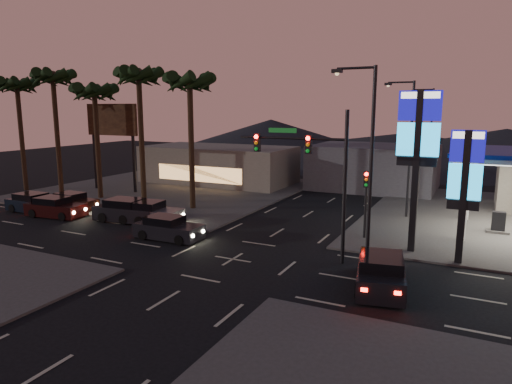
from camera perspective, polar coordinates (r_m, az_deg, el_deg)
The scene contains 27 objects.
ground at distance 25.01m, azimuth -2.93°, elevation -8.39°, with size 140.00×140.00×0.00m, color black.
corner_lot_nw at distance 46.57m, azimuth -10.55°, elevation 0.33°, with size 24.00×24.00×0.12m, color #47443F.
pylon_sign_tall at distance 26.38m, azimuth 19.59°, elevation 6.20°, with size 2.20×0.35×9.00m.
pylon_sign_short at distance 25.38m, azimuth 24.68°, elevation 1.76°, with size 1.60×0.35×7.00m.
traffic_signal_mast at distance 24.12m, azimuth 7.12°, elevation 3.59°, with size 6.10×0.39×8.00m.
pedestal_signal at distance 28.75m, azimuth 13.59°, elevation -0.17°, with size 0.32×0.39×4.30m.
streetlight_near at distance 22.29m, azimuth 13.71°, elevation 4.09°, with size 2.14×0.25×10.00m.
streetlight_mid at distance 35.05m, azimuth 18.44°, elevation 6.05°, with size 2.14×0.25×10.00m.
streetlight_far at distance 48.94m, azimuth 20.77°, elevation 6.99°, with size 2.14×0.25×10.00m.
palm_a at distance 36.54m, azimuth -8.26°, elevation 12.45°, with size 4.41×4.41×10.86m.
palm_b at distance 39.60m, azimuth -14.42°, elevation 12.85°, with size 4.41×4.41×11.46m.
palm_c at distance 42.96m, azimuth -19.52°, elevation 10.92°, with size 4.41×4.41×10.26m.
palm_d at distance 46.70m, azimuth -24.01°, elevation 12.09°, with size 4.41×4.41×11.66m.
palm_e at distance 50.59m, azimuth -27.67°, elevation 10.99°, with size 4.41×4.41×11.06m.
billboard at distance 46.53m, azimuth -17.54°, elevation 7.80°, with size 6.00×0.30×8.50m.
building_far_west at distance 50.11m, azimuth -4.68°, elevation 3.42°, with size 16.00×8.00×4.00m, color #726B5B.
building_far_mid at distance 47.98m, azimuth 14.55°, elevation 3.05°, with size 12.00×9.00×4.40m, color #4C4C51.
hill_left at distance 88.71m, azimuth 1.87°, elevation 7.12°, with size 40.00×40.00×6.00m, color black.
hill_right at distance 80.91m, azimuth 28.74°, elevation 5.18°, with size 50.00×50.00×5.00m, color black.
hill_center at distance 81.70m, azimuth 18.13°, elevation 5.63°, with size 60.00×60.00×4.00m, color black.
car_lane_a_front at distance 29.10m, azimuth -10.96°, elevation -4.50°, with size 4.45×1.95×1.43m.
car_lane_a_mid at distance 37.55m, azimuth -23.80°, elevation -1.80°, with size 4.72×2.29×1.49m.
car_lane_a_rear at distance 40.05m, azimuth -26.08°, elevation -1.27°, with size 4.58×1.97×1.48m.
car_lane_b_front at distance 33.32m, azimuth -13.31°, elevation -2.57°, with size 5.02×2.48×1.59m.
car_lane_b_mid at distance 34.28m, azimuth -15.73°, elevation -2.29°, with size 5.15×2.55×1.63m.
car_lane_b_rear at distance 39.50m, azimuth -21.97°, elevation -1.17°, with size 4.36×1.97×1.40m.
suv_station at distance 21.71m, azimuth 15.33°, elevation -9.64°, with size 2.91×5.10×1.61m.
Camera 1 is at (11.60, -20.65, 8.04)m, focal length 32.00 mm.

